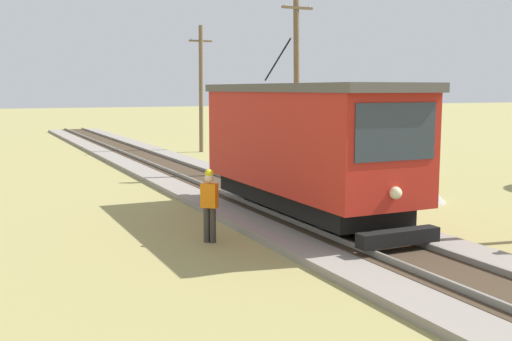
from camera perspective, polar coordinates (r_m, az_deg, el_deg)
red_tram at (r=16.90m, az=4.47°, el=2.48°), size 2.60×8.54×4.79m
utility_pole_mid at (r=25.69m, az=3.78°, el=8.35°), size 1.40×0.48×7.90m
utility_pole_far at (r=36.23m, az=-5.11°, el=7.63°), size 1.40×0.36×7.30m
gravel_pile at (r=20.92m, az=14.43°, el=-1.33°), size 2.05×2.05×1.07m
second_worker at (r=14.83m, az=-4.33°, el=-2.95°), size 0.44×0.43×1.78m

